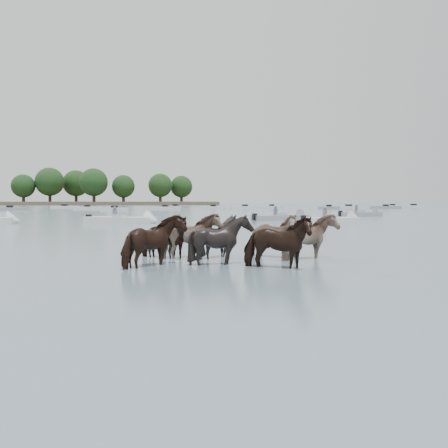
{
  "coord_description": "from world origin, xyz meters",
  "views": [
    {
      "loc": [
        -0.05,
        -15.41,
        1.93
      ],
      "look_at": [
        1.15,
        0.36,
        1.1
      ],
      "focal_mm": 38.46,
      "sensor_mm": 36.0,
      "label": 1
    }
  ],
  "objects": [
    {
      "name": "motorboat_c",
      "position": [
        9.07,
        27.86,
        0.22
      ],
      "size": [
        5.89,
        3.53,
        1.92
      ],
      "rotation": [
        0.0,
        0.0,
        0.37
      ],
      "color": "gray",
      "rests_on": "ground"
    },
    {
      "name": "motorboat_e",
      "position": [
        19.73,
        36.32,
        0.23
      ],
      "size": [
        5.2,
        1.91,
        1.92
      ],
      "rotation": [
        0.0,
        0.0,
        0.06
      ],
      "color": "gray",
      "rests_on": "ground"
    },
    {
      "name": "motorboat_b",
      "position": [
        -4.75,
        23.49,
        0.22
      ],
      "size": [
        6.45,
        3.96,
        1.92
      ],
      "rotation": [
        0.0,
        0.0,
        -0.4
      ],
      "color": "silver",
      "rests_on": "ground"
    },
    {
      "name": "swimming_pony",
      "position": [
        8.18,
        15.17,
        0.1
      ],
      "size": [
        0.72,
        0.44,
        0.44
      ],
      "color": "black",
      "rests_on": "ground"
    },
    {
      "name": "motorboat_d",
      "position": [
        11.87,
        21.61,
        0.23
      ],
      "size": [
        5.11,
        2.12,
        1.92
      ],
      "rotation": [
        0.0,
        0.0,
        0.11
      ],
      "color": "silver",
      "rests_on": "ground"
    },
    {
      "name": "ground",
      "position": [
        0.0,
        0.0,
        0.0
      ],
      "size": [
        400.0,
        400.0,
        0.0
      ],
      "primitive_type": "plane",
      "color": "#4A5F6B",
      "rests_on": "ground"
    },
    {
      "name": "pony_herd",
      "position": [
        1.14,
        -0.68,
        0.62
      ],
      "size": [
        6.83,
        4.3,
        1.7
      ],
      "color": "black",
      "rests_on": "ground"
    },
    {
      "name": "distant_flotilla",
      "position": [
        -0.27,
        77.06,
        0.26
      ],
      "size": [
        104.25,
        28.28,
        0.93
      ],
      "color": "gray",
      "rests_on": "ground"
    }
  ]
}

